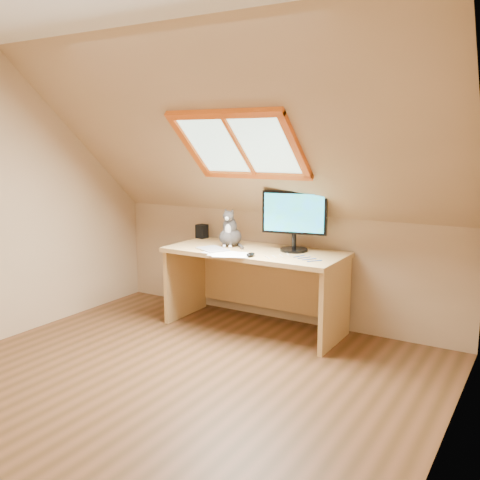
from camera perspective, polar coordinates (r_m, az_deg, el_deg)
The scene contains 10 objects.
ground at distance 3.78m, azimuth -8.45°, elevation -15.51°, with size 3.50×3.50×0.00m, color brown.
room_shell at distance 3.34m, azimuth -10.12°, elevation 6.59°, with size 3.52×3.52×2.41m.
desk at distance 4.77m, azimuth 1.97°, elevation -3.54°, with size 1.57×0.69×0.72m.
monitor at distance 4.59m, azimuth 5.82°, elevation 2.46°, with size 0.56×0.24×0.52m.
cat at distance 4.82m, azimuth -1.06°, elevation 0.82°, with size 0.24×0.27×0.35m.
desk_speaker at distance 5.25m, azimuth -4.09°, elevation 0.93°, with size 0.09×0.09×0.14m, color black.
graphics_tablet at distance 4.68m, azimuth -2.96°, elevation -0.98°, with size 0.28×0.20×0.01m, color #B2B2B7.
mouse at distance 4.40m, azimuth 1.14°, elevation -1.57°, with size 0.06×0.10×0.03m, color black.
papers at distance 4.49m, azimuth -1.02°, elevation -1.50°, with size 0.35×0.30×0.01m.
cables at distance 4.36m, azimuth 5.90°, elevation -1.88°, with size 0.51×0.26×0.01m.
Camera 1 is at (2.19, -2.61, 1.64)m, focal length 40.00 mm.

